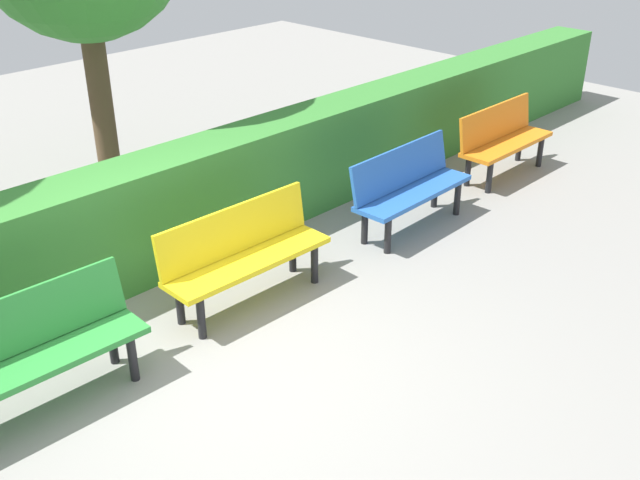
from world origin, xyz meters
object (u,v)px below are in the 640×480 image
(bench_yellow, at_px, (243,251))
(bench_green, at_px, (36,347))
(bench_orange, at_px, (502,137))
(bench_blue, at_px, (409,185))

(bench_yellow, distance_m, bench_green, 1.94)
(bench_orange, xyz_separation_m, bench_blue, (1.97, 0.09, 0.00))
(bench_yellow, bearing_deg, bench_green, 2.48)
(bench_orange, relative_size, bench_blue, 0.96)
(bench_orange, xyz_separation_m, bench_yellow, (4.14, -0.02, 0.00))
(bench_blue, bearing_deg, bench_yellow, -4.32)
(bench_yellow, height_order, bench_green, bench_yellow)
(bench_orange, height_order, bench_blue, bench_orange)
(bench_orange, xyz_separation_m, bench_green, (6.08, 0.01, 0.00))
(bench_orange, relative_size, bench_green, 0.97)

